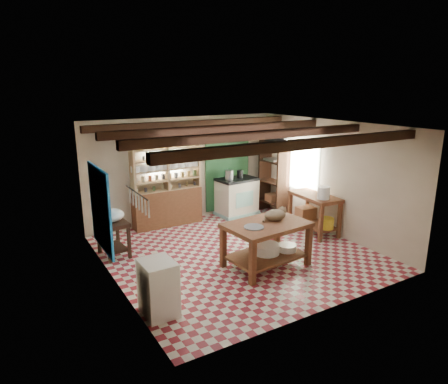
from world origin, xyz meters
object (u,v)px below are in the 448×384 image
stove (237,197)px  cat (275,215)px  work_table (266,245)px  white_cabinet (158,288)px  right_counter (314,213)px  prep_table (114,238)px

stove → cat: size_ratio=2.30×
work_table → stove: size_ratio=1.49×
white_cabinet → right_counter: size_ratio=0.67×
stove → cat: 3.04m
work_table → right_counter: size_ratio=1.19×
stove → prep_table: 3.68m
prep_table → cat: size_ratio=1.66×
work_table → white_cabinet: bearing=-172.4°
prep_table → work_table: bearing=-44.2°
prep_table → right_counter: right_counter is taller
prep_table → white_cabinet: size_ratio=0.87×
white_cabinet → work_table: bearing=11.5°
stove → prep_table: size_ratio=1.38×
prep_table → white_cabinet: bearing=-95.0°
prep_table → stove: bearing=10.9°
stove → white_cabinet: 4.96m
work_table → stove: stove is taller
right_counter → cat: bearing=-150.4°
prep_table → right_counter: size_ratio=0.58×
stove → work_table: bearing=-117.3°
white_cabinet → right_counter: bearing=16.9°
stove → right_counter: (0.83, -2.03, -0.04)m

